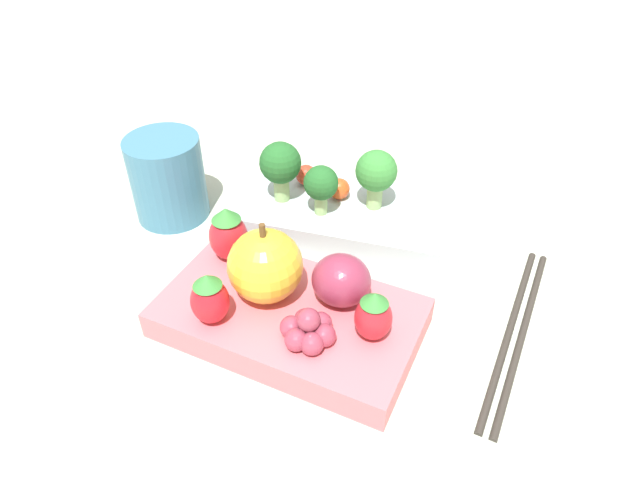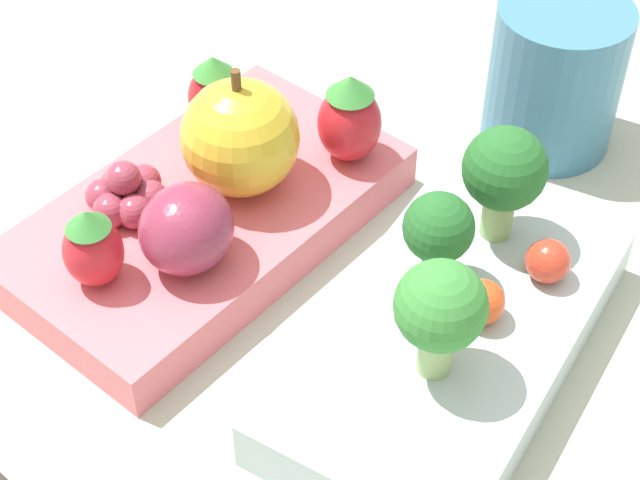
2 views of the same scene
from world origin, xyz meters
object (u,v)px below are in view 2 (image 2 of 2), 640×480
at_px(strawberry_2, 215,94).
at_px(plum, 186,229).
at_px(broccoli_floret_1, 440,310).
at_px(cherry_tomato_1, 548,261).
at_px(drinking_cup, 555,76).
at_px(apple, 240,137).
at_px(broccoli_floret_2, 438,230).
at_px(grape_cluster, 126,194).
at_px(bento_box_savoury, 449,341).
at_px(cherry_tomato_0, 482,302).
at_px(strawberry_1, 350,118).
at_px(bento_box_fruit, 205,218).
at_px(broccoli_floret_0, 504,172).
at_px(strawberry_0, 92,247).

relative_size(strawberry_2, plum, 0.97).
bearing_deg(broccoli_floret_1, strawberry_2, -114.97).
relative_size(cherry_tomato_1, drinking_cup, 0.25).
bearing_deg(apple, cherry_tomato_1, 97.64).
distance_m(broccoli_floret_2, strawberry_2, 0.16).
height_order(plum, grape_cluster, plum).
bearing_deg(bento_box_savoury, cherry_tomato_0, 133.97).
bearing_deg(strawberry_1, bento_box_fruit, -31.28).
height_order(cherry_tomato_1, grape_cluster, grape_cluster).
relative_size(broccoli_floret_0, broccoli_floret_1, 1.02).
height_order(broccoli_floret_0, strawberry_1, broccoli_floret_0).
height_order(broccoli_floret_1, strawberry_1, broccoli_floret_1).
height_order(bento_box_savoury, drinking_cup, drinking_cup).
height_order(strawberry_1, strawberry_2, strawberry_1).
distance_m(broccoli_floret_1, cherry_tomato_1, 0.08).
bearing_deg(cherry_tomato_0, grape_cluster, -80.58).
bearing_deg(drinking_cup, cherry_tomato_1, 23.30).
relative_size(broccoli_floret_0, apple, 0.87).
distance_m(bento_box_fruit, strawberry_0, 0.08).
xyz_separation_m(cherry_tomato_1, drinking_cup, (-0.13, -0.05, 0.00)).
height_order(broccoli_floret_0, plum, broccoli_floret_0).
xyz_separation_m(bento_box_fruit, cherry_tomato_1, (-0.04, 0.17, 0.03)).
xyz_separation_m(strawberry_0, strawberry_1, (-0.14, 0.05, 0.00)).
distance_m(broccoli_floret_0, drinking_cup, 0.12).
bearing_deg(cherry_tomato_1, plum, -61.47).
distance_m(strawberry_0, grape_cluster, 0.05).
height_order(broccoli_floret_2, apple, apple).
bearing_deg(broccoli_floret_1, cherry_tomato_1, 166.98).
height_order(strawberry_2, drinking_cup, drinking_cup).
bearing_deg(cherry_tomato_1, strawberry_2, -92.44).
distance_m(strawberry_0, strawberry_2, 0.12).
bearing_deg(bento_box_savoury, broccoli_floret_1, 12.18).
bearing_deg(broccoli_floret_0, cherry_tomato_0, 19.64).
distance_m(strawberry_1, strawberry_2, 0.07).
relative_size(bento_box_fruit, strawberry_0, 5.05).
bearing_deg(grape_cluster, apple, 143.04).
relative_size(broccoli_floret_1, plum, 1.27).
bearing_deg(strawberry_1, broccoli_floret_0, 81.97).
bearing_deg(grape_cluster, cherry_tomato_1, 109.54).
height_order(bento_box_savoury, strawberry_1, strawberry_1).
bearing_deg(strawberry_0, broccoli_floret_1, 103.29).
height_order(bento_box_fruit, broccoli_floret_0, broccoli_floret_0).
xyz_separation_m(cherry_tomato_1, grape_cluster, (0.07, -0.19, -0.00)).
bearing_deg(plum, grape_cluster, -102.81).
bearing_deg(cherry_tomato_0, broccoli_floret_0, -160.36).
height_order(broccoli_floret_0, apple, apple).
height_order(apple, strawberry_2, apple).
relative_size(bento_box_savoury, cherry_tomato_1, 9.51).
xyz_separation_m(bento_box_fruit, strawberry_0, (0.07, -0.01, 0.03)).
xyz_separation_m(bento_box_savoury, cherry_tomato_1, (-0.05, 0.02, 0.02)).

